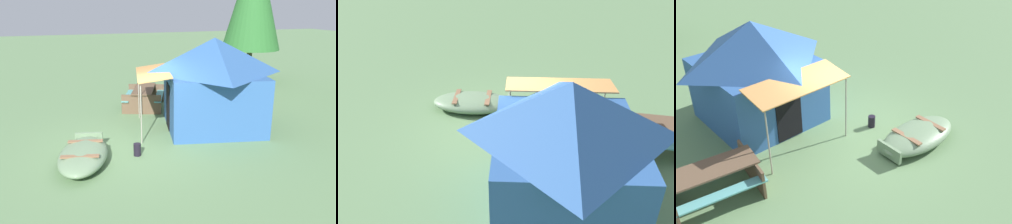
% 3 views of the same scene
% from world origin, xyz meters
% --- Properties ---
extents(ground_plane, '(80.00, 80.00, 0.00)m').
position_xyz_m(ground_plane, '(0.00, 0.00, 0.00)').
color(ground_plane, '#618456').
extents(beached_rowboat, '(2.58, 1.70, 0.45)m').
position_xyz_m(beached_rowboat, '(0.74, -1.50, 0.23)').
color(beached_rowboat, slate).
rests_on(beached_rowboat, ground_plane).
extents(canvas_cabin_tent, '(3.60, 4.44, 2.86)m').
position_xyz_m(canvas_cabin_tent, '(-0.72, 2.72, 1.48)').
color(canvas_cabin_tent, '#2F5A98').
rests_on(canvas_cabin_tent, ground_plane).
extents(picnic_table, '(2.35, 2.05, 0.76)m').
position_xyz_m(picnic_table, '(-3.60, 1.21, 0.49)').
color(picnic_table, brown).
rests_on(picnic_table, ground_plane).
extents(cooler_box, '(0.50, 0.55, 0.35)m').
position_xyz_m(cooler_box, '(-0.57, 1.80, 0.18)').
color(cooler_box, '#2C6CB0').
rests_on(cooler_box, ground_plane).
extents(fuel_can, '(0.27, 0.27, 0.33)m').
position_xyz_m(fuel_can, '(0.70, -0.12, 0.17)').
color(fuel_can, black).
rests_on(fuel_can, ground_plane).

